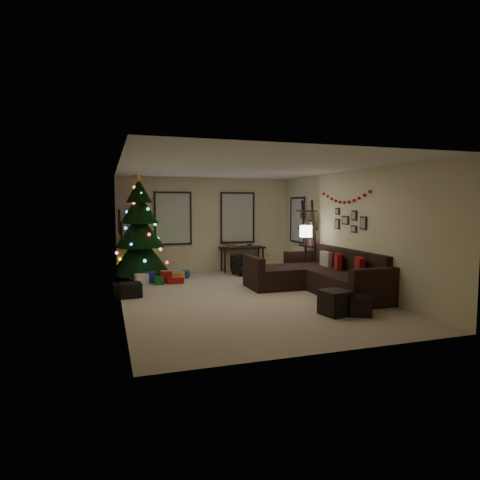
% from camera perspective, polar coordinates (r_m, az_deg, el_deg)
% --- Properties ---
extents(floor, '(7.00, 7.00, 0.00)m').
position_cam_1_polar(floor, '(8.86, 0.59, -7.77)').
color(floor, '#C1AC92').
rests_on(floor, ground).
extents(ceiling, '(7.00, 7.00, 0.00)m').
position_cam_1_polar(ceiling, '(8.67, 0.60, 9.91)').
color(ceiling, white).
rests_on(ceiling, floor).
extents(wall_back, '(5.00, 0.00, 5.00)m').
position_cam_1_polar(wall_back, '(12.02, -4.73, 2.08)').
color(wall_back, beige).
rests_on(wall_back, floor).
extents(wall_front, '(5.00, 0.00, 5.00)m').
position_cam_1_polar(wall_front, '(5.47, 12.35, -1.49)').
color(wall_front, beige).
rests_on(wall_front, floor).
extents(wall_left, '(0.00, 7.00, 7.00)m').
position_cam_1_polar(wall_left, '(8.22, -16.17, 0.56)').
color(wall_left, beige).
rests_on(wall_left, floor).
extents(wall_right, '(0.00, 7.00, 7.00)m').
position_cam_1_polar(wall_right, '(9.75, 14.67, 1.26)').
color(wall_right, beige).
rests_on(wall_right, floor).
extents(window_back_left, '(1.05, 0.06, 1.50)m').
position_cam_1_polar(window_back_left, '(11.80, -9.20, 2.95)').
color(window_back_left, '#728CB2').
rests_on(window_back_left, wall_back).
extents(window_back_right, '(1.05, 0.06, 1.50)m').
position_cam_1_polar(window_back_right, '(12.24, -0.36, 3.08)').
color(window_back_right, '#728CB2').
rests_on(window_back_right, wall_back).
extents(window_right_wall, '(0.06, 0.90, 1.30)m').
position_cam_1_polar(window_right_wall, '(11.95, 7.96, 2.75)').
color(window_right_wall, '#728CB2').
rests_on(window_right_wall, wall_right).
extents(christmas_tree, '(1.52, 1.52, 2.83)m').
position_cam_1_polar(christmas_tree, '(11.12, -13.60, 0.80)').
color(christmas_tree, black).
rests_on(christmas_tree, floor).
extents(presents, '(1.50, 1.01, 0.30)m').
position_cam_1_polar(presents, '(10.66, -10.82, -5.02)').
color(presents, gold).
rests_on(presents, floor).
extents(sofa, '(2.18, 3.15, 0.94)m').
position_cam_1_polar(sofa, '(9.53, 10.88, -5.05)').
color(sofa, black).
rests_on(sofa, floor).
extents(pillow_red_a, '(0.27, 0.45, 0.44)m').
position_cam_1_polar(pillow_red_a, '(8.92, 16.10, -3.70)').
color(pillow_red_a, maroon).
rests_on(pillow_red_a, sofa).
extents(pillow_red_b, '(0.24, 0.42, 0.41)m').
position_cam_1_polar(pillow_red_b, '(9.62, 13.30, -3.01)').
color(pillow_red_b, maroon).
rests_on(pillow_red_b, sofa).
extents(pillow_cream, '(0.12, 0.38, 0.38)m').
position_cam_1_polar(pillow_cream, '(10.08, 11.72, -2.68)').
color(pillow_cream, '#BEAC9A').
rests_on(pillow_cream, sofa).
extents(ottoman_near, '(0.53, 0.53, 0.44)m').
position_cam_1_polar(ottoman_near, '(7.58, 12.98, -8.39)').
color(ottoman_near, black).
rests_on(ottoman_near, floor).
extents(ottoman_far, '(0.50, 0.50, 0.36)m').
position_cam_1_polar(ottoman_far, '(7.67, 16.09, -8.61)').
color(ottoman_far, black).
rests_on(ottoman_far, floor).
extents(desk, '(1.31, 0.47, 0.71)m').
position_cam_1_polar(desk, '(12.09, 0.31, -1.33)').
color(desk, black).
rests_on(desk, floor).
extents(desk_chair, '(0.62, 0.59, 0.58)m').
position_cam_1_polar(desk_chair, '(11.48, 0.68, -3.37)').
color(desk_chair, black).
rests_on(desk_chair, floor).
extents(bookshelf, '(0.30, 0.60, 2.05)m').
position_cam_1_polar(bookshelf, '(10.99, 9.47, -0.12)').
color(bookshelf, black).
rests_on(bookshelf, floor).
extents(potted_plant, '(0.51, 0.50, 0.43)m').
position_cam_1_polar(potted_plant, '(11.29, 8.64, 4.04)').
color(potted_plant, '#4C4C4C').
rests_on(potted_plant, bookshelf).
extents(floor_lamp, '(0.30, 0.30, 1.42)m').
position_cam_1_polar(floor_lamp, '(10.37, 9.03, 0.69)').
color(floor_lamp, black).
rests_on(floor_lamp, floor).
extents(art_map, '(0.04, 0.60, 0.50)m').
position_cam_1_polar(art_map, '(9.00, -16.25, 2.48)').
color(art_map, black).
rests_on(art_map, wall_left).
extents(art_abstract, '(0.04, 0.45, 0.35)m').
position_cam_1_polar(art_abstract, '(7.95, -15.99, 1.27)').
color(art_abstract, black).
rests_on(art_abstract, wall_left).
extents(gallery, '(0.03, 1.25, 0.54)m').
position_cam_1_polar(gallery, '(9.66, 14.84, 2.54)').
color(gallery, black).
rests_on(gallery, wall_right).
extents(garland, '(0.08, 1.90, 0.30)m').
position_cam_1_polar(garland, '(9.80, 14.17, 5.72)').
color(garland, '#A5140C').
rests_on(garland, wall_right).
extents(stocking_left, '(0.20, 0.05, 0.36)m').
position_cam_1_polar(stocking_left, '(12.08, -5.49, 2.98)').
color(stocking_left, '#990F0C').
rests_on(stocking_left, wall_back).
extents(stocking_right, '(0.20, 0.05, 0.36)m').
position_cam_1_polar(stocking_right, '(12.14, -3.95, 2.83)').
color(stocking_right, '#990F0C').
rests_on(stocking_right, wall_back).
extents(storage_bin, '(0.63, 0.44, 0.30)m').
position_cam_1_polar(storage_bin, '(9.06, -15.30, -6.70)').
color(storage_bin, black).
rests_on(storage_bin, floor).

